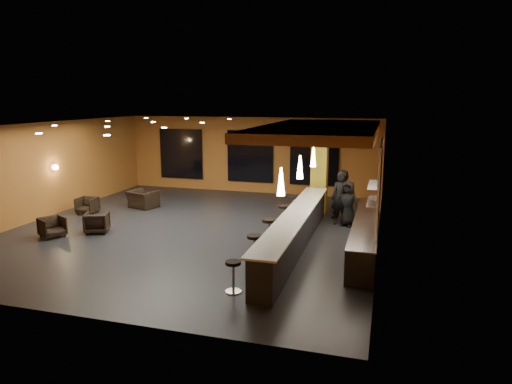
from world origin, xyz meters
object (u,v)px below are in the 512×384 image
(pendant_0, at_px, (281,182))
(staff_b, at_px, (344,196))
(pendant_2, at_px, (313,157))
(staff_a, at_px, (341,198))
(bar_counter, at_px, (296,232))
(bar_stool_3, at_px, (284,214))
(bar_stool_4, at_px, (293,204))
(pendant_1, at_px, (300,167))
(armchair_b, at_px, (97,222))
(staff_c, at_px, (348,204))
(armchair_c, at_px, (87,205))
(prep_counter, at_px, (366,235))
(column, at_px, (320,167))
(armchair_a, at_px, (52,227))
(bar_stool_1, at_px, (254,246))
(armchair_d, at_px, (143,199))
(bar_stool_2, at_px, (269,229))
(bar_stool_0, at_px, (233,272))

(pendant_0, xyz_separation_m, staff_b, (1.05, 5.54, -1.43))
(pendant_2, height_order, staff_a, pendant_2)
(bar_counter, distance_m, pendant_2, 3.52)
(bar_stool_3, height_order, bar_stool_4, bar_stool_3)
(pendant_1, distance_m, bar_stool_3, 2.35)
(armchair_b, bearing_deg, pendant_2, -176.09)
(staff_b, distance_m, staff_c, 0.73)
(staff_c, height_order, armchair_c, staff_c)
(bar_counter, xyz_separation_m, pendant_1, (0.00, 0.50, 1.85))
(armchair_c, bearing_deg, prep_counter, -9.82)
(column, xyz_separation_m, armchair_a, (-7.69, -5.67, -1.43))
(pendant_2, relative_size, bar_stool_1, 0.86)
(bar_stool_4, bearing_deg, armchair_d, -178.25)
(staff_c, distance_m, armchair_b, 8.48)
(bar_counter, relative_size, armchair_d, 7.42)
(column, relative_size, bar_stool_4, 4.36)
(armchair_a, relative_size, bar_stool_2, 0.84)
(pendant_2, height_order, bar_stool_4, pendant_2)
(armchair_d, bearing_deg, prep_counter, 179.04)
(armchair_d, bearing_deg, bar_stool_1, 157.52)
(staff_a, bearing_deg, armchair_b, -152.81)
(armchair_c, xyz_separation_m, bar_stool_0, (7.74, -5.31, 0.16))
(bar_stool_3, bearing_deg, bar_counter, -67.22)
(pendant_0, relative_size, pendant_2, 1.00)
(prep_counter, height_order, armchair_d, prep_counter)
(staff_c, relative_size, armchair_c, 2.25)
(prep_counter, distance_m, armchair_a, 9.82)
(armchair_b, bearing_deg, armchair_d, -107.09)
(column, distance_m, bar_stool_1, 6.43)
(pendant_0, distance_m, bar_stool_3, 4.27)
(bar_stool_0, relative_size, bar_stool_3, 0.89)
(prep_counter, height_order, pendant_0, pendant_0)
(prep_counter, distance_m, bar_stool_4, 4.06)
(staff_b, relative_size, bar_stool_0, 2.47)
(staff_b, xyz_separation_m, bar_stool_0, (-1.80, -7.03, -0.44))
(bar_counter, bearing_deg, bar_stool_2, -172.30)
(staff_a, bearing_deg, bar_stool_4, 168.48)
(pendant_0, xyz_separation_m, armchair_d, (-6.93, 5.27, -2.00))
(pendant_1, xyz_separation_m, bar_stool_4, (-0.78, 2.95, -1.84))
(armchair_b, distance_m, bar_stool_4, 6.91)
(pendant_1, height_order, staff_b, pendant_1)
(armchair_b, height_order, bar_stool_2, bar_stool_2)
(armchair_b, bearing_deg, armchair_a, 14.93)
(column, distance_m, pendant_1, 4.14)
(column, distance_m, pendant_2, 1.71)
(armchair_a, distance_m, bar_stool_4, 8.26)
(bar_stool_4, bearing_deg, staff_c, -16.24)
(bar_counter, height_order, armchair_a, bar_counter)
(staff_c, xyz_separation_m, armchair_c, (-9.76, -1.04, -0.47))
(bar_stool_2, height_order, bar_stool_4, bar_stool_2)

